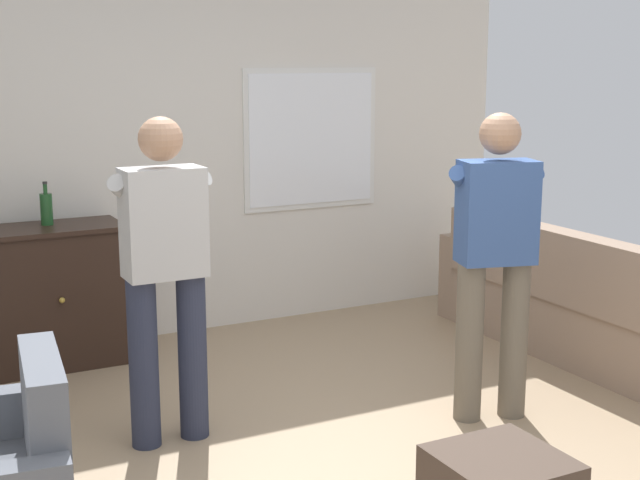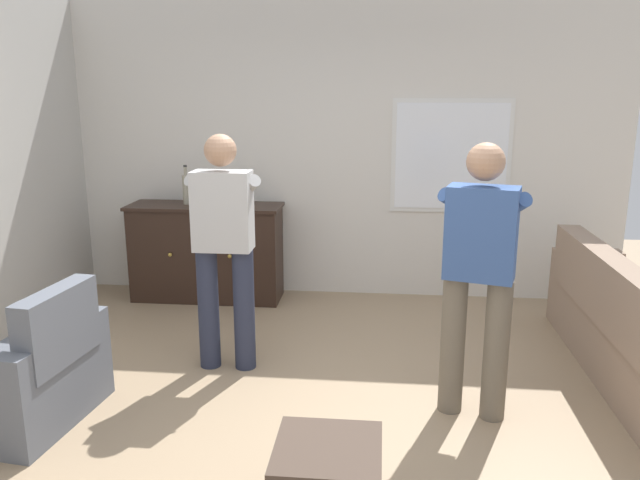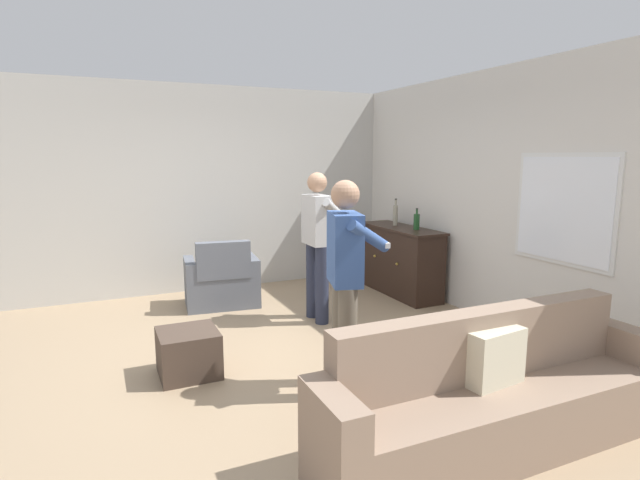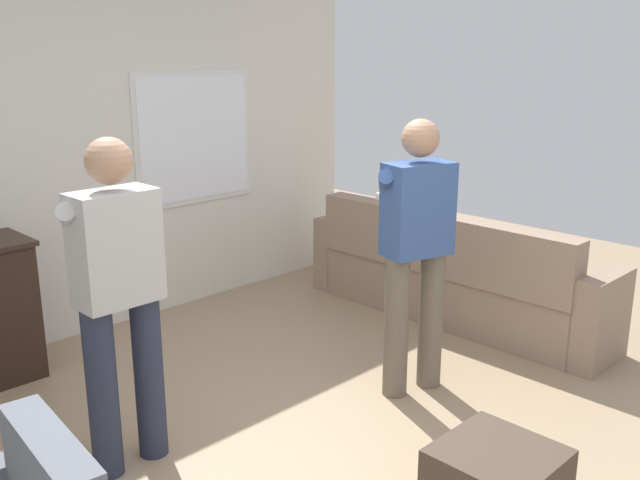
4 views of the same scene
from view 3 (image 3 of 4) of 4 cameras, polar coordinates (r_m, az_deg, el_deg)
The scene contains 11 objects.
ground at distance 4.87m, azimuth -5.69°, elevation -12.87°, with size 10.40×10.40×0.00m, color #9E8466.
wall_back_with_window at distance 5.90m, azimuth 19.50°, elevation 4.59°, with size 5.20×0.15×2.80m.
wall_side_left at distance 7.09m, azimuth -12.82°, elevation 5.66°, with size 0.12×5.20×2.80m, color beige.
couch at distance 3.51m, azimuth 19.60°, elevation -16.79°, with size 0.57×2.54×0.88m.
armchair at distance 6.37m, azimuth -11.14°, elevation -4.85°, with size 0.73×0.95×0.85m.
sideboard_cabinet at distance 6.85m, azimuth 9.14°, elevation -2.31°, with size 1.44×0.49×0.91m.
bottle_wine_green at distance 6.91m, azimuth 8.62°, elevation 2.88°, with size 0.07×0.07×0.37m.
bottle_liquor_amber at distance 6.56m, azimuth 10.98°, elevation 2.11°, with size 0.08×0.08×0.28m.
ottoman at distance 4.52m, azimuth -14.80°, elevation -12.34°, with size 0.49×0.49×0.39m, color #47382D.
person_standing_left at distance 5.58m, azimuth -0.22°, elevation 0.10°, with size 0.56×0.47×1.68m.
person_standing_right at distance 3.88m, azimuth 3.00°, elevation -4.13°, with size 0.54×0.52×1.68m.
Camera 3 is at (4.27, -1.41, 1.86)m, focal length 28.00 mm.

